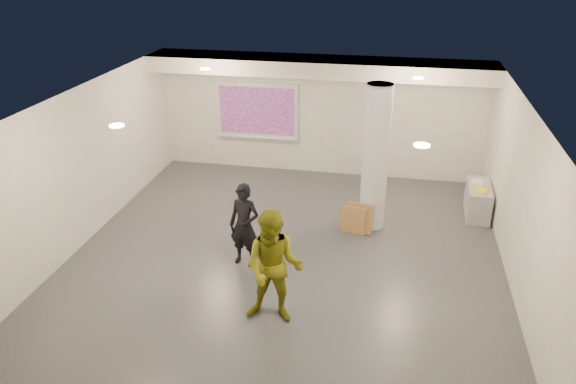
% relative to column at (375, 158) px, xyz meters
% --- Properties ---
extents(floor, '(8.00, 9.00, 0.01)m').
position_rel_column_xyz_m(floor, '(-1.50, -1.80, -1.50)').
color(floor, '#393B40').
rests_on(floor, ground).
extents(ceiling, '(8.00, 9.00, 0.01)m').
position_rel_column_xyz_m(ceiling, '(-1.50, -1.80, 1.50)').
color(ceiling, silver).
rests_on(ceiling, floor).
extents(wall_back, '(8.00, 0.01, 3.00)m').
position_rel_column_xyz_m(wall_back, '(-1.50, 2.70, 0.00)').
color(wall_back, silver).
rests_on(wall_back, floor).
extents(wall_front, '(8.00, 0.01, 3.00)m').
position_rel_column_xyz_m(wall_front, '(-1.50, -6.30, 0.00)').
color(wall_front, silver).
rests_on(wall_front, floor).
extents(wall_left, '(0.01, 9.00, 3.00)m').
position_rel_column_xyz_m(wall_left, '(-5.50, -1.80, 0.00)').
color(wall_left, silver).
rests_on(wall_left, floor).
extents(wall_right, '(0.01, 9.00, 3.00)m').
position_rel_column_xyz_m(wall_right, '(2.50, -1.80, 0.00)').
color(wall_right, silver).
rests_on(wall_right, floor).
extents(soffit_band, '(8.00, 1.10, 0.36)m').
position_rel_column_xyz_m(soffit_band, '(-1.50, 2.15, 1.32)').
color(soffit_band, silver).
rests_on(soffit_band, ceiling).
extents(downlight_nw, '(0.22, 0.22, 0.02)m').
position_rel_column_xyz_m(downlight_nw, '(-3.70, 0.70, 1.48)').
color(downlight_nw, '#FFC98C').
rests_on(downlight_nw, ceiling).
extents(downlight_ne, '(0.22, 0.22, 0.02)m').
position_rel_column_xyz_m(downlight_ne, '(0.70, 0.70, 1.48)').
color(downlight_ne, '#FFC98C').
rests_on(downlight_ne, ceiling).
extents(downlight_sw, '(0.22, 0.22, 0.02)m').
position_rel_column_xyz_m(downlight_sw, '(-3.70, -3.30, 1.48)').
color(downlight_sw, '#FFC98C').
rests_on(downlight_sw, ceiling).
extents(downlight_se, '(0.22, 0.22, 0.02)m').
position_rel_column_xyz_m(downlight_se, '(0.70, -3.30, 1.48)').
color(downlight_se, '#FFC98C').
rests_on(downlight_se, ceiling).
extents(column, '(0.52, 0.52, 3.00)m').
position_rel_column_xyz_m(column, '(0.00, 0.00, 0.00)').
color(column, silver).
rests_on(column, floor).
extents(projection_screen, '(2.10, 0.13, 1.42)m').
position_rel_column_xyz_m(projection_screen, '(-3.10, 2.65, 0.03)').
color(projection_screen, silver).
rests_on(projection_screen, wall_back).
extents(credenza, '(0.52, 1.17, 0.67)m').
position_rel_column_xyz_m(credenza, '(2.22, 0.95, -1.16)').
color(credenza, '#96989B').
rests_on(credenza, floor).
extents(papers_stack, '(0.29, 0.35, 0.02)m').
position_rel_column_xyz_m(papers_stack, '(2.18, 1.13, -0.82)').
color(papers_stack, white).
rests_on(papers_stack, credenza).
extents(postit_pad, '(0.30, 0.36, 0.03)m').
position_rel_column_xyz_m(postit_pad, '(2.21, 0.67, -0.81)').
color(postit_pad, yellow).
rests_on(postit_pad, credenza).
extents(cardboard_back, '(0.53, 0.20, 0.57)m').
position_rel_column_xyz_m(cardboard_back, '(-0.35, -0.41, -1.22)').
color(cardboard_back, olive).
rests_on(cardboard_back, floor).
extents(cardboard_front, '(0.60, 0.36, 0.60)m').
position_rel_column_xyz_m(cardboard_front, '(-0.23, -0.32, -1.20)').
color(cardboard_front, olive).
rests_on(cardboard_front, floor).
extents(woman, '(0.63, 0.47, 1.57)m').
position_rel_column_xyz_m(woman, '(-2.19, -1.97, -0.71)').
color(woman, black).
rests_on(woman, floor).
extents(man, '(0.91, 0.71, 1.88)m').
position_rel_column_xyz_m(man, '(-1.30, -3.50, -0.56)').
color(man, olive).
rests_on(man, floor).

